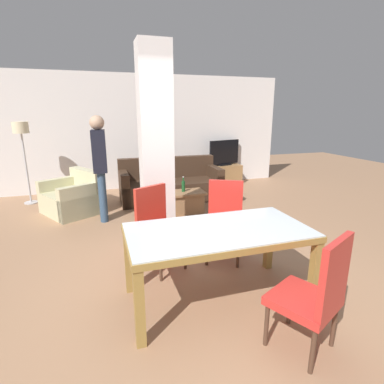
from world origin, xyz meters
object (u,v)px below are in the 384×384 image
(dining_chair_far_right, at_px, (224,218))
(coffee_table, at_px, (186,202))
(dining_chair_far_left, at_px, (158,226))
(tv_stand, at_px, (224,174))
(armchair, at_px, (74,198))
(standing_person, at_px, (100,161))
(floor_lamp, at_px, (22,136))
(bottle, at_px, (183,186))
(dining_chair_near_right, at_px, (315,293))
(sofa, at_px, (170,186))
(tv_screen, at_px, (224,153))
(dining_table, at_px, (218,243))

(dining_chair_far_right, height_order, coffee_table, dining_chair_far_right)
(dining_chair_far_left, relative_size, tv_stand, 1.10)
(dining_chair_far_left, distance_m, armchair, 2.73)
(dining_chair_far_right, relative_size, standing_person, 0.56)
(dining_chair_far_left, bearing_deg, floor_lamp, -87.17)
(bottle, bearing_deg, floor_lamp, 151.78)
(dining_chair_near_right, xyz_separation_m, bottle, (-0.01, 3.56, -0.01))
(armchair, height_order, coffee_table, armchair)
(bottle, bearing_deg, coffee_table, -27.47)
(dining_chair_near_right, height_order, armchair, dining_chair_near_right)
(sofa, height_order, coffee_table, sofa)
(sofa, distance_m, floor_lamp, 3.10)
(armchair, bearing_deg, coffee_table, -138.70)
(tv_stand, bearing_deg, tv_screen, 180.00)
(dining_chair_far_right, bearing_deg, tv_screen, -85.92)
(floor_lamp, bearing_deg, standing_person, -46.54)
(sofa, relative_size, floor_lamp, 1.28)
(dining_chair_far_right, height_order, tv_stand, dining_chair_far_right)
(dining_chair_near_right, bearing_deg, dining_chair_far_right, 63.40)
(bottle, distance_m, tv_screen, 2.59)
(standing_person, bearing_deg, coffee_table, 90.00)
(dining_table, relative_size, sofa, 0.83)
(armchair, distance_m, tv_stand, 3.86)
(coffee_table, distance_m, standing_person, 1.70)
(dining_chair_far_right, height_order, standing_person, standing_person)
(dining_chair_far_right, relative_size, bottle, 3.54)
(bottle, xyz_separation_m, tv_stand, (1.66, 1.96, -0.27))
(dining_chair_far_left, relative_size, coffee_table, 1.46)
(tv_stand, xyz_separation_m, standing_person, (-3.10, -1.93, 0.80))
(bottle, xyz_separation_m, standing_person, (-1.44, 0.03, 0.52))
(bottle, xyz_separation_m, tv_screen, (1.66, 1.96, 0.29))
(dining_chair_near_right, height_order, coffee_table, dining_chair_near_right)
(tv_screen, bearing_deg, dining_table, 49.46)
(dining_chair_near_right, relative_size, sofa, 0.47)
(sofa, height_order, tv_screen, tv_screen)
(dining_chair_far_right, height_order, bottle, dining_chair_far_right)
(dining_chair_far_left, bearing_deg, dining_chair_near_right, 89.39)
(dining_chair_near_right, bearing_deg, tv_stand, 46.80)
(dining_chair_near_right, distance_m, dining_chair_far_right, 1.70)
(sofa, height_order, bottle, sofa)
(coffee_table, relative_size, tv_screen, 0.76)
(sofa, height_order, tv_stand, sofa)
(dining_chair_far_left, height_order, tv_screen, tv_screen)
(coffee_table, distance_m, tv_screen, 2.63)
(dining_chair_far_left, height_order, tv_stand, dining_chair_far_left)
(floor_lamp, bearing_deg, sofa, -11.72)
(tv_stand, bearing_deg, floor_lamp, -174.64)
(tv_stand, relative_size, floor_lamp, 0.55)
(coffee_table, height_order, standing_person, standing_person)
(dining_table, height_order, dining_chair_near_right, dining_chair_near_right)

